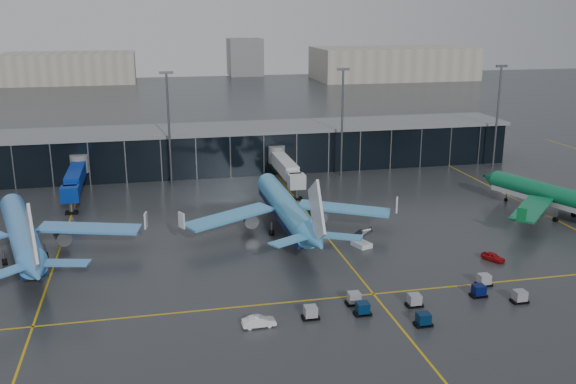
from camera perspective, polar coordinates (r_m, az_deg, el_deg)
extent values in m
plane|color=#282B2D|center=(102.14, -0.58, -6.10)|extent=(600.00, 600.00, 0.00)
cube|color=black|center=(159.45, -5.16, 3.76)|extent=(140.00, 16.00, 10.00)
cube|color=slate|center=(158.43, -5.20, 5.64)|extent=(142.00, 17.00, 0.80)
cylinder|color=#595B60|center=(150.76, -18.05, 2.42)|extent=(4.00, 4.00, 4.00)
cube|color=navy|center=(137.90, -18.51, 0.83)|extent=(3.00, 24.00, 3.00)
cylinder|color=#595B60|center=(131.52, -18.71, -1.30)|extent=(1.00, 1.00, 2.60)
cylinder|color=#595B60|center=(152.77, -1.02, 3.37)|extent=(4.00, 4.00, 4.00)
cube|color=silver|center=(140.09, 0.07, 1.89)|extent=(3.00, 24.00, 3.00)
cylinder|color=#595B60|center=(133.82, 0.76, -0.16)|extent=(1.00, 1.00, 2.60)
cylinder|color=#595B60|center=(145.12, -10.52, 5.38)|extent=(0.50, 0.50, 25.00)
cube|color=#595B60|center=(143.42, -10.78, 10.38)|extent=(3.00, 0.40, 0.60)
cylinder|color=#595B60|center=(151.66, 4.83, 6.04)|extent=(0.50, 0.50, 25.00)
cube|color=#595B60|center=(150.04, 4.94, 10.82)|extent=(3.00, 0.40, 0.60)
cylinder|color=#595B60|center=(167.76, 18.08, 6.26)|extent=(0.50, 0.50, 25.00)
cube|color=#595B60|center=(166.29, 18.46, 10.57)|extent=(3.00, 0.40, 0.60)
cube|color=#B2AD99|center=(380.38, 9.34, 11.23)|extent=(90.00, 42.00, 18.00)
cube|color=#B2AD99|center=(376.20, -18.85, 10.40)|extent=(70.00, 38.00, 16.00)
cube|color=#B2AD99|center=(398.14, -3.85, 11.88)|extent=(20.00, 20.00, 22.00)
cube|color=gold|center=(120.08, -19.25, -3.61)|extent=(0.30, 120.00, 0.02)
cube|color=gold|center=(122.59, 2.08, -2.31)|extent=(0.30, 120.00, 0.02)
cube|color=gold|center=(140.31, 20.19, -0.94)|extent=(0.30, 120.00, 0.02)
cube|color=gold|center=(91.43, 7.60, -8.97)|extent=(220.00, 0.30, 0.02)
cube|color=black|center=(88.79, 11.15, -9.81)|extent=(2.20, 1.50, 0.36)
cube|color=gray|center=(88.47, 11.18, -9.36)|extent=(1.60, 1.50, 1.50)
cube|color=black|center=(93.63, 16.56, -8.80)|extent=(2.20, 1.50, 0.36)
cube|color=#040D3E|center=(93.32, 16.60, -8.37)|extent=(1.60, 1.50, 1.50)
cube|color=black|center=(93.63, 19.87, -9.10)|extent=(2.20, 1.50, 0.36)
cube|color=gray|center=(93.32, 19.91, -8.67)|extent=(1.60, 1.50, 1.50)
cube|color=black|center=(97.41, 17.00, -7.85)|extent=(2.20, 1.50, 0.36)
cube|color=#96989E|center=(97.11, 17.04, -7.43)|extent=(1.60, 1.50, 1.50)
cube|color=black|center=(85.45, 6.64, -10.67)|extent=(2.20, 1.50, 0.36)
cube|color=#041D3E|center=(85.11, 6.65, -10.20)|extent=(1.60, 1.50, 1.50)
cube|color=black|center=(88.12, 5.88, -9.78)|extent=(2.20, 1.50, 0.36)
cube|color=gray|center=(87.80, 5.89, -9.33)|extent=(1.60, 1.50, 1.50)
cube|color=black|center=(83.97, 2.01, -11.06)|extent=(2.20, 1.50, 0.36)
cube|color=#919299|center=(83.63, 2.02, -10.59)|extent=(1.60, 1.50, 1.50)
cube|color=black|center=(83.96, 11.92, -11.43)|extent=(2.20, 1.50, 0.36)
cube|color=#041C39|center=(83.62, 11.95, -10.96)|extent=(1.60, 1.50, 1.50)
cube|color=silver|center=(108.51, 6.55, -4.64)|extent=(3.16, 3.76, 0.80)
cube|color=silver|center=(107.86, 6.58, -3.69)|extent=(2.47, 3.21, 2.29)
imported|color=#A40C10|center=(106.88, 17.76, -5.51)|extent=(3.17, 4.06, 1.29)
imported|color=white|center=(81.83, -2.60, -11.42)|extent=(4.31, 1.61, 1.41)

